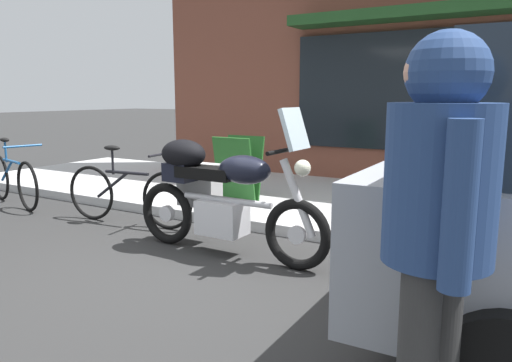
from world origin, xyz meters
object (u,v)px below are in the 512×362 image
parked_bicycle (127,194)px  pedestrian_walking (438,215)px  sandwich_board_sign (239,169)px  second_bicycle_by_cafe (13,179)px  touring_motorcycle (217,191)px

parked_bicycle → pedestrian_walking: (3.84, -2.27, 0.71)m
sandwich_board_sign → second_bicycle_by_cafe: size_ratio=0.52×
touring_motorcycle → parked_bicycle: (-1.50, 0.32, -0.24)m
touring_motorcycle → pedestrian_walking: pedestrian_walking is taller
pedestrian_walking → touring_motorcycle: bearing=140.1°
pedestrian_walking → sandwich_board_sign: size_ratio=2.00×
parked_bicycle → second_bicycle_by_cafe: size_ratio=1.06×
touring_motorcycle → second_bicycle_by_cafe: size_ratio=1.27×
pedestrian_walking → sandwich_board_sign: 4.70m
pedestrian_walking → second_bicycle_by_cafe: 6.38m
second_bicycle_by_cafe → parked_bicycle: bearing=1.7°
parked_bicycle → second_bicycle_by_cafe: bearing=-178.3°
parked_bicycle → second_bicycle_by_cafe: 2.10m
parked_bicycle → sandwich_board_sign: size_ratio=2.05×
touring_motorcycle → pedestrian_walking: 3.09m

